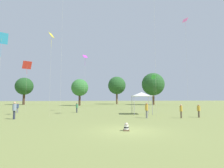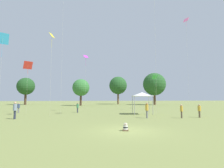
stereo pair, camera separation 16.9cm
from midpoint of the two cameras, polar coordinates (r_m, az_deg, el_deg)
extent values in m
plane|color=olive|center=(12.45, 5.41, -14.91)|extent=(300.00, 300.00, 0.00)
cube|color=brown|center=(12.39, 4.82, -14.73)|extent=(0.48, 0.55, 0.10)
cylinder|color=white|center=(12.28, 4.83, -13.92)|extent=(0.37, 0.37, 0.28)
cylinder|color=black|center=(12.28, 4.83, -13.92)|extent=(0.38, 0.38, 0.08)
sphere|color=#A37556|center=(12.24, 4.83, -12.92)|extent=(0.18, 0.18, 0.18)
cylinder|color=beige|center=(12.24, 4.83, -12.90)|extent=(0.30, 0.30, 0.01)
cylinder|color=beige|center=(12.24, 4.83, -12.74)|extent=(0.18, 0.18, 0.08)
cylinder|color=#282D42|center=(21.54, -28.98, -8.82)|extent=(0.29, 0.29, 0.91)
cylinder|color=gray|center=(21.49, -28.89, -6.66)|extent=(0.53, 0.53, 0.72)
sphere|color=tan|center=(21.47, -28.84, -5.43)|extent=(0.25, 0.25, 0.25)
cylinder|color=brown|center=(22.88, 26.86, -8.82)|extent=(0.22, 0.22, 0.75)
cylinder|color=gold|center=(22.84, 26.80, -7.15)|extent=(0.39, 0.39, 0.59)
sphere|color=#A37556|center=(22.82, 26.76, -6.19)|extent=(0.20, 0.20, 0.20)
cylinder|color=slate|center=(30.70, -28.09, -7.60)|extent=(0.27, 0.27, 0.75)
cylinder|color=#334260|center=(30.67, -28.04, -6.34)|extent=(0.48, 0.48, 0.60)
sphere|color=tan|center=(30.66, -28.02, -5.62)|extent=(0.20, 0.20, 0.20)
cylinder|color=#282D42|center=(27.96, -11.04, -8.40)|extent=(0.21, 0.21, 0.76)
cylinder|color=#387A51|center=(27.92, -11.02, -7.02)|extent=(0.38, 0.38, 0.60)
sphere|color=brown|center=(27.91, -11.00, -6.23)|extent=(0.20, 0.20, 0.20)
cylinder|color=brown|center=(21.35, 22.00, -9.31)|extent=(0.24, 0.24, 0.75)
cylinder|color=gold|center=(21.30, 21.94, -7.50)|extent=(0.44, 0.44, 0.60)
sphere|color=tan|center=(21.29, 21.91, -6.46)|extent=(0.20, 0.20, 0.20)
cylinder|color=slate|center=(20.18, 11.58, -9.70)|extent=(0.21, 0.21, 0.85)
cylinder|color=gold|center=(20.13, 11.55, -7.54)|extent=(0.39, 0.39, 0.67)
sphere|color=#A37556|center=(20.11, 11.53, -6.30)|extent=(0.23, 0.23, 0.23)
cube|color=white|center=(24.84, 9.95, -3.88)|extent=(3.13, 3.13, 0.08)
cone|color=white|center=(24.85, 9.94, -3.23)|extent=(2.97, 2.97, 0.48)
cylinder|color=#99999E|center=(25.88, 6.86, -6.82)|extent=(0.07, 0.07, 2.51)
cylinder|color=#99999E|center=(26.28, 12.15, -6.71)|extent=(0.07, 0.07, 2.51)
cylinder|color=#99999E|center=(23.47, 7.58, -7.02)|extent=(0.07, 0.07, 2.51)
cylinder|color=#99999E|center=(23.92, 13.39, -6.89)|extent=(0.07, 0.07, 2.51)
cube|color=green|center=(38.98, 13.91, 2.29)|extent=(1.07, 0.76, 0.80)
cylinder|color=green|center=(38.86, 13.94, 0.76)|extent=(0.02, 0.02, 1.34)
cylinder|color=#BCB7A8|center=(38.71, 14.01, -2.77)|extent=(0.01, 0.01, 6.88)
cylinder|color=#BCB7A8|center=(25.72, -15.74, 12.96)|extent=(0.01, 0.01, 19.89)
cube|color=pink|center=(35.23, 23.17, 18.73)|extent=(0.81, 1.01, 0.76)
cylinder|color=pink|center=(34.95, 23.22, 17.60)|extent=(0.02, 0.02, 0.87)
cylinder|color=#BCB7A8|center=(32.93, 23.63, 5.81)|extent=(0.01, 0.01, 16.01)
cube|color=#B738C6|center=(30.82, -8.39, 8.87)|extent=(0.95, 0.87, 0.56)
cylinder|color=#B738C6|center=(30.61, -8.41, 7.15)|extent=(0.02, 0.02, 1.35)
cylinder|color=#BCB7A8|center=(30.06, -8.50, 0.10)|extent=(0.01, 0.01, 9.43)
cube|color=yellow|center=(23.81, -18.81, 14.79)|extent=(0.67, 0.82, 0.59)
cylinder|color=yellow|center=(23.53, -18.88, 12.69)|extent=(0.02, 0.02, 1.33)
cylinder|color=#BCB7A8|center=(22.66, -19.15, 2.70)|extent=(0.01, 0.01, 10.06)
cylinder|color=#BCB7A8|center=(21.64, 14.13, 15.05)|extent=(0.01, 0.01, 18.95)
cube|color=#339EDB|center=(25.76, -31.99, 12.53)|extent=(1.41, 1.04, 1.29)
cylinder|color=#339EDB|center=(25.40, -32.13, 9.50)|extent=(0.02, 0.02, 1.85)
cylinder|color=#BCB7A8|center=(24.83, -32.47, 1.93)|extent=(0.01, 0.01, 9.53)
cube|color=red|center=(29.71, -25.60, 5.56)|extent=(1.40, 1.17, 1.11)
cylinder|color=red|center=(29.57, -25.66, 3.85)|extent=(0.02, 0.02, 0.91)
cylinder|color=#BCB7A8|center=(29.31, -25.85, -1.46)|extent=(0.01, 0.01, 7.27)
cylinder|color=#473323|center=(68.84, -26.36, -4.06)|extent=(0.79, 0.79, 4.87)
sphere|color=#1E471E|center=(68.98, -26.24, -0.66)|extent=(6.06, 6.06, 6.06)
cylinder|color=brown|center=(62.61, 13.81, -4.33)|extent=(0.82, 0.82, 5.02)
sphere|color=#235123|center=(62.80, 13.72, -0.06)|extent=(7.87, 7.87, 7.87)
cylinder|color=brown|center=(67.46, 2.07, -4.33)|extent=(0.69, 0.69, 5.38)
sphere|color=#235123|center=(67.65, 2.06, -0.46)|extent=(6.83, 6.83, 6.83)
cylinder|color=#473323|center=(55.29, -10.08, -4.80)|extent=(0.65, 0.65, 4.17)
sphere|color=#337033|center=(55.40, -10.02, -1.14)|extent=(5.29, 5.29, 5.29)
camera|label=1|loc=(0.08, -89.73, -0.02)|focal=28.00mm
camera|label=2|loc=(0.08, 90.27, 0.02)|focal=28.00mm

